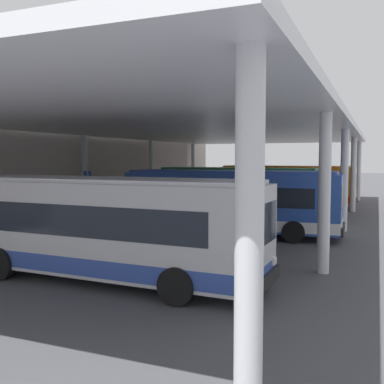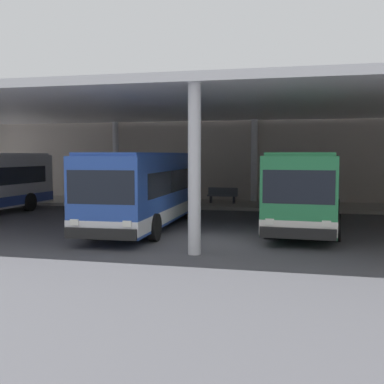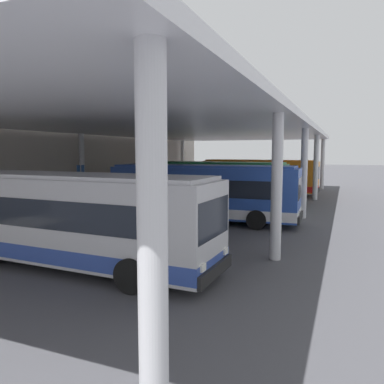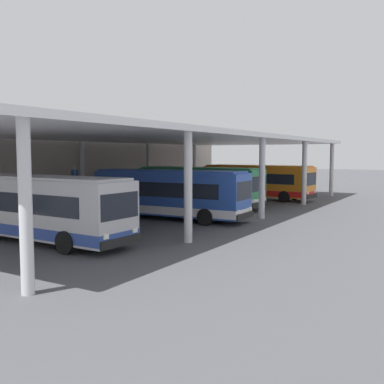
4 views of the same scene
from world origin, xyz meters
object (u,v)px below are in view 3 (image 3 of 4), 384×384
at_px(bus_second_bay, 203,192).
at_px(bus_far_bay, 259,176).
at_px(banner_sign, 81,182).
at_px(bus_middle_bay, 215,182).
at_px(bus_nearest_bay, 70,219).
at_px(bench_waiting, 87,199).

distance_m(bus_second_bay, bus_far_bay, 14.98).
bearing_deg(bus_second_bay, banner_sign, 90.56).
bearing_deg(bus_middle_bay, bus_nearest_bay, -178.66).
xyz_separation_m(bus_far_bay, bench_waiting, (-13.40, 9.14, -0.99)).
relative_size(bus_middle_bay, bench_waiting, 5.90).
bearing_deg(bus_far_bay, bus_second_bay, -179.56).
xyz_separation_m(bus_far_bay, banner_sign, (-15.07, 8.26, 0.32)).
relative_size(bench_waiting, banner_sign, 0.56).
bearing_deg(bus_middle_bay, bench_waiting, 123.19).
bearing_deg(bus_middle_bay, banner_sign, 134.52).
distance_m(bus_nearest_bay, bus_far_bay, 24.51).
bearing_deg(bench_waiting, bus_nearest_bay, -144.04).
height_order(bus_nearest_bay, bench_waiting, bus_nearest_bay).
bearing_deg(banner_sign, bus_far_bay, -28.74).
bearing_deg(bus_far_bay, bus_nearest_bay, 177.42).
height_order(bus_second_bay, bus_middle_bay, same).
distance_m(bus_second_bay, bench_waiting, 9.44).
distance_m(bus_second_bay, bus_middle_bay, 6.78).
height_order(bus_far_bay, bench_waiting, bus_far_bay).
height_order(bus_second_bay, bus_far_bay, same).
bearing_deg(bus_far_bay, bench_waiting, 145.72).
xyz_separation_m(bench_waiting, banner_sign, (-1.66, -0.88, 1.32)).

